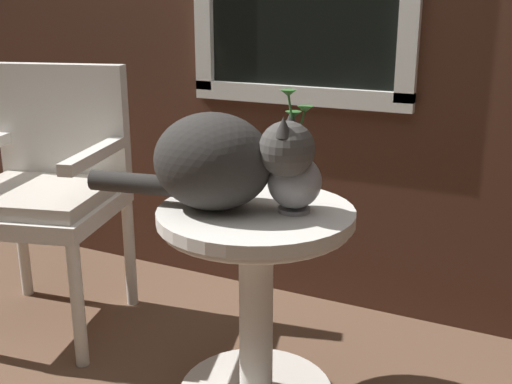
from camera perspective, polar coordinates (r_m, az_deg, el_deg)
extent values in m
cube|color=silver|center=(2.39, 3.84, 8.80)|extent=(0.88, 0.03, 0.07)
cylinder|color=silver|center=(1.87, 0.00, -10.58)|extent=(0.10, 0.10, 0.55)
cylinder|color=silver|center=(1.75, 0.00, -2.11)|extent=(0.56, 0.56, 0.03)
torus|color=silver|center=(1.76, 0.00, -2.96)|extent=(0.54, 0.54, 0.02)
cylinder|color=silver|center=(2.15, -15.97, -9.98)|extent=(0.04, 0.04, 0.43)
cylinder|color=silver|center=(2.73, -20.54, -4.58)|extent=(0.04, 0.04, 0.43)
cylinder|color=silver|center=(2.53, -11.46, -5.51)|extent=(0.04, 0.04, 0.43)
cube|color=silver|center=(2.35, -19.10, -1.44)|extent=(0.62, 0.62, 0.06)
cube|color=beige|center=(2.33, -19.23, -0.16)|extent=(0.57, 0.57, 0.05)
cube|color=silver|center=(2.47, -17.22, 5.84)|extent=(0.50, 0.19, 0.46)
cube|color=silver|center=(2.19, -14.41, 3.39)|extent=(0.17, 0.45, 0.04)
ellipsoid|color=#33302D|center=(1.72, -3.98, 2.79)|extent=(0.38, 0.33, 0.27)
sphere|color=#494643|center=(1.65, 2.83, 3.91)|extent=(0.15, 0.15, 0.15)
cone|color=#33302D|center=(1.60, 2.53, 5.97)|extent=(0.05, 0.05, 0.05)
cone|color=#33302D|center=(1.68, 3.19, 6.49)|extent=(0.05, 0.05, 0.05)
cylinder|color=#33302D|center=(1.83, -10.63, 0.75)|extent=(0.31, 0.11, 0.06)
cylinder|color=#99999E|center=(1.73, 3.49, -1.60)|extent=(0.09, 0.09, 0.01)
ellipsoid|color=#99999E|center=(1.70, 3.54, 0.96)|extent=(0.15, 0.15, 0.15)
cylinder|color=#99999E|center=(1.68, 3.59, 3.58)|extent=(0.08, 0.08, 0.05)
torus|color=#99999E|center=(1.68, 3.60, 4.36)|extent=(0.10, 0.10, 0.02)
cylinder|color=#387533|center=(1.68, 4.06, 5.96)|extent=(0.02, 0.04, 0.09)
cone|color=#387533|center=(1.68, 4.52, 7.54)|extent=(0.04, 0.04, 0.02)
cylinder|color=#387533|center=(1.67, 3.29, 6.68)|extent=(0.03, 0.01, 0.14)
cone|color=#387533|center=(1.66, 2.97, 9.01)|extent=(0.04, 0.04, 0.02)
cylinder|color=#387533|center=(1.68, 3.52, 5.72)|extent=(0.02, 0.03, 0.08)
cone|color=#387533|center=(1.69, 3.44, 7.07)|extent=(0.04, 0.04, 0.02)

